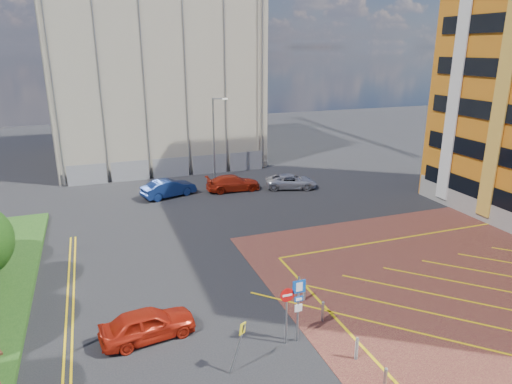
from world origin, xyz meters
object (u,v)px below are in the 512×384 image
warning_sign (239,341)px  car_blue_back (169,188)px  lamp_back (215,135)px  car_red_back (233,183)px  car_silver_back (291,181)px  car_red_left (148,324)px  sign_cluster (294,304)px

warning_sign → car_blue_back: warning_sign is taller
lamp_back → car_red_back: (0.45, -4.47, -3.64)m
car_silver_back → warning_sign: bearing=168.6°
lamp_back → warning_sign: (-6.63, -28.04, -2.93)m
car_red_left → car_silver_back: car_red_left is taller
warning_sign → car_red_left: 4.81m
sign_cluster → car_red_back: size_ratio=0.65×
car_red_back → car_silver_back: bearing=-99.8°
lamp_back → car_red_left: (-9.81, -24.49, -3.64)m
warning_sign → car_silver_back: size_ratio=0.47×
lamp_back → car_blue_back: size_ratio=1.68×
warning_sign → car_blue_back: (1.23, 23.80, -0.64)m
warning_sign → car_red_back: warning_sign is taller
car_blue_back → warning_sign: bearing=159.6°
sign_cluster → car_red_back: 22.98m
sign_cluster → warning_sign: sign_cluster is taller
warning_sign → car_silver_back: warning_sign is taller
sign_cluster → car_red_back: bearing=79.4°
sign_cluster → car_silver_back: (9.52, 21.38, -1.29)m
lamp_back → car_blue_back: (-5.41, -4.24, -3.58)m
car_red_back → car_silver_back: 5.41m
sign_cluster → car_red_left: size_ratio=0.75×
car_blue_back → car_red_left: bearing=150.3°
lamp_back → car_silver_back: bearing=-44.5°
car_silver_back → car_red_back: bearing=95.1°
car_red_back → lamp_back: bearing=8.4°
lamp_back → car_red_left: size_ratio=1.89×
warning_sign → car_red_left: (-3.17, 3.55, -0.71)m
car_red_left → car_red_back: car_red_left is taller
car_red_back → car_silver_back: car_red_back is taller
car_red_back → car_silver_back: (5.28, -1.16, -0.06)m
warning_sign → car_red_left: warning_sign is taller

